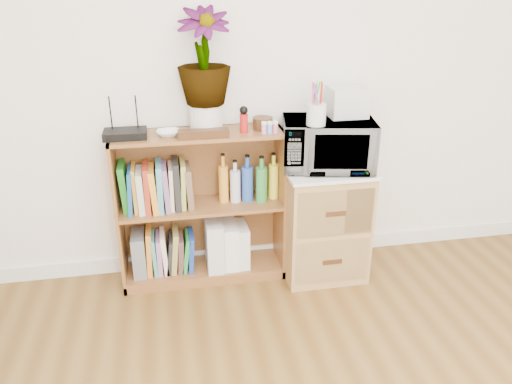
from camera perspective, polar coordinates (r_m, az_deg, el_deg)
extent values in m
cube|color=white|center=(3.41, -0.23, -6.85)|extent=(4.00, 0.02, 0.10)
cube|color=brown|center=(3.05, -6.24, -1.82)|extent=(1.00, 0.30, 0.95)
cube|color=#9E7542|center=(3.18, 7.60, -3.36)|extent=(0.50, 0.45, 0.70)
imported|color=white|center=(2.97, 8.18, 5.46)|extent=(0.58, 0.45, 0.29)
cylinder|color=silver|center=(2.80, 6.91, 8.78)|extent=(0.11, 0.11, 0.12)
cube|color=silver|center=(3.01, 10.38, 10.09)|extent=(0.22, 0.18, 0.17)
cube|color=black|center=(2.86, -14.72, 6.44)|extent=(0.23, 0.16, 0.04)
imported|color=white|center=(2.85, -10.01, 6.65)|extent=(0.13, 0.13, 0.03)
cylinder|color=silver|center=(2.89, -5.71, 8.42)|extent=(0.19, 0.19, 0.16)
imported|color=#397F32|center=(2.82, -6.00, 15.12)|extent=(0.29, 0.29, 0.52)
cube|color=#361D0E|center=(2.78, -6.01, 6.64)|extent=(0.28, 0.07, 0.05)
cylinder|color=#AB1915|center=(2.86, -1.40, 7.86)|extent=(0.05, 0.05, 0.11)
cylinder|color=#331C0E|center=(2.93, 0.77, 7.87)|extent=(0.12, 0.12, 0.07)
cube|color=pink|center=(2.84, 1.58, 7.24)|extent=(0.11, 0.04, 0.06)
cube|color=slate|center=(3.18, -13.19, -6.79)|extent=(0.08, 0.21, 0.27)
cube|color=silver|center=(3.16, -4.83, -5.83)|extent=(0.10, 0.26, 0.32)
cube|color=white|center=(3.18, -3.04, -5.94)|extent=(0.09, 0.23, 0.29)
cube|color=silver|center=(3.19, -1.76, -5.96)|extent=(0.09, 0.22, 0.27)
cube|color=#207920|center=(2.99, -14.83, 0.45)|extent=(0.05, 0.20, 0.29)
cube|color=#185192|center=(3.00, -14.16, 0.28)|extent=(0.04, 0.20, 0.26)
cube|color=gold|center=(2.99, -13.67, 0.39)|extent=(0.02, 0.20, 0.27)
cube|color=beige|center=(2.99, -13.03, 0.27)|extent=(0.04, 0.20, 0.25)
cube|color=#A3311C|center=(2.99, -12.34, 0.61)|extent=(0.03, 0.20, 0.28)
cube|color=orange|center=(2.99, -11.63, 0.50)|extent=(0.05, 0.20, 0.26)
cube|color=teal|center=(2.98, -10.94, 0.78)|extent=(0.04, 0.20, 0.29)
cube|color=slate|center=(2.98, -10.25, 0.66)|extent=(0.04, 0.20, 0.27)
cube|color=beige|center=(2.99, -9.66, 0.62)|extent=(0.02, 0.20, 0.26)
cube|color=black|center=(2.98, -9.05, 0.94)|extent=(0.04, 0.20, 0.29)
cube|color=#ABB352|center=(2.98, -8.36, 0.85)|extent=(0.04, 0.20, 0.28)
cube|color=brown|center=(2.99, -7.67, 0.66)|extent=(0.04, 0.20, 0.25)
cylinder|color=orange|center=(3.00, -3.72, 1.40)|extent=(0.06, 0.06, 0.30)
cylinder|color=silver|center=(3.01, -2.38, 1.12)|extent=(0.06, 0.06, 0.26)
cylinder|color=#254FAD|center=(3.02, -0.98, 1.45)|extent=(0.07, 0.07, 0.28)
cylinder|color=#32893B|center=(3.03, 0.56, 1.53)|extent=(0.07, 0.07, 0.28)
cylinder|color=yellow|center=(3.05, 2.08, 1.64)|extent=(0.06, 0.06, 0.28)
cylinder|color=silver|center=(3.06, 3.43, 1.99)|extent=(0.06, 0.06, 0.31)
cube|color=orange|center=(3.17, -12.10, -6.53)|extent=(0.04, 0.19, 0.29)
cube|color=teal|center=(3.18, -11.52, -6.84)|extent=(0.03, 0.19, 0.25)
cube|color=#996CA2|center=(3.18, -10.98, -6.84)|extent=(0.03, 0.19, 0.24)
cube|color=#FFD7C6|center=(3.18, -10.40, -6.66)|extent=(0.04, 0.19, 0.26)
cube|color=black|center=(3.18, -9.85, -6.85)|extent=(0.05, 0.19, 0.23)
cube|color=olive|center=(3.17, -9.30, -6.48)|extent=(0.06, 0.19, 0.27)
cube|color=brown|center=(3.18, -8.63, -6.77)|extent=(0.04, 0.19, 0.23)
cube|color=#228039|center=(3.18, -8.04, -6.69)|extent=(0.06, 0.19, 0.23)
cube|color=#1A399C|center=(3.18, -7.47, -6.60)|extent=(0.04, 0.19, 0.24)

